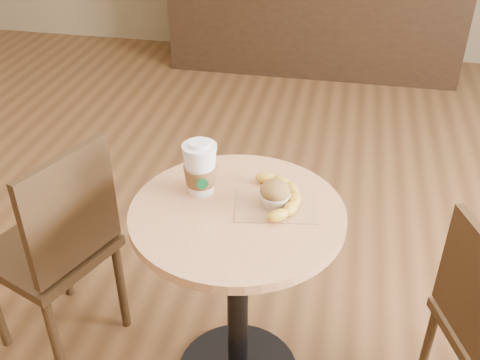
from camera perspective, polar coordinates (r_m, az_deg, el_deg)
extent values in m
cylinder|color=black|center=(1.90, -0.24, -12.21)|extent=(0.07, 0.07, 0.72)
cylinder|color=tan|center=(1.66, -0.27, -3.48)|extent=(0.64, 0.64, 0.03)
cube|color=#332211|center=(2.12, -18.92, -6.73)|extent=(0.50, 0.50, 0.04)
cylinder|color=#332211|center=(2.43, -17.66, -7.22)|extent=(0.03, 0.03, 0.43)
cylinder|color=#332211|center=(2.23, -12.01, -10.37)|extent=(0.03, 0.03, 0.43)
cylinder|color=#332211|center=(2.10, -18.26, -15.26)|extent=(0.03, 0.03, 0.43)
cube|color=#332211|center=(1.86, -16.79, -3.05)|extent=(0.16, 0.35, 0.40)
cylinder|color=#332211|center=(2.11, 18.48, -15.69)|extent=(0.03, 0.03, 0.39)
cube|color=#332211|center=(1.74, 22.61, -10.20)|extent=(0.14, 0.32, 0.36)
cube|color=black|center=(4.57, 7.75, 17.31)|extent=(2.20, 0.60, 1.00)
cube|color=#9E724C|center=(1.68, 3.68, -2.54)|extent=(0.27, 0.22, 0.00)
cylinder|color=white|center=(1.66, -4.16, 3.33)|extent=(0.10, 0.10, 0.01)
cylinder|color=white|center=(1.65, -4.18, 3.70)|extent=(0.07, 0.07, 0.01)
cylinder|color=#074D24|center=(1.66, -3.84, -0.39)|extent=(0.03, 0.01, 0.04)
ellipsoid|color=brown|center=(1.64, 3.58, -1.06)|extent=(0.09, 0.09, 0.06)
ellipsoid|color=beige|center=(1.63, 3.60, -0.53)|extent=(0.03, 0.03, 0.02)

